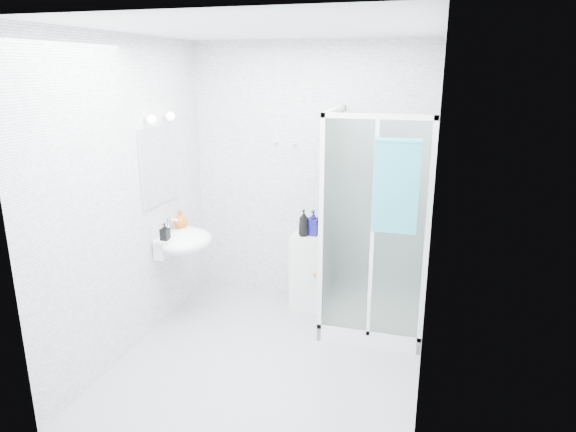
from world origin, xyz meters
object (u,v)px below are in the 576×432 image
(storage_cabinet, at_px, (308,271))
(soap_dispenser_black, at_px, (165,232))
(hand_towel, at_px, (396,184))
(shampoo_bottle_b, at_px, (313,223))
(shampoo_bottle_a, at_px, (304,223))
(wall_basin, at_px, (184,241))
(soap_dispenser_orange, at_px, (180,220))
(shower_enclosure, at_px, (366,283))

(storage_cabinet, distance_m, soap_dispenser_black, 1.48)
(hand_towel, distance_m, shampoo_bottle_b, 1.22)
(shampoo_bottle_a, height_order, soap_dispenser_black, shampoo_bottle_a)
(wall_basin, height_order, storage_cabinet, wall_basin)
(shampoo_bottle_b, bearing_deg, soap_dispenser_orange, -159.58)
(wall_basin, distance_m, hand_towel, 2.02)
(soap_dispenser_black, bearing_deg, soap_dispenser_orange, 95.36)
(shampoo_bottle_a, distance_m, soap_dispenser_black, 1.31)
(wall_basin, xyz_separation_m, storage_cabinet, (1.04, 0.60, -0.41))
(storage_cabinet, xyz_separation_m, soap_dispenser_black, (-1.12, -0.79, 0.56))
(wall_basin, bearing_deg, shampoo_bottle_b, 29.25)
(wall_basin, distance_m, shampoo_bottle_b, 1.25)
(shower_enclosure, distance_m, storage_cabinet, 0.68)
(shampoo_bottle_a, bearing_deg, shampoo_bottle_b, 35.95)
(shower_enclosure, height_order, shampoo_bottle_b, shower_enclosure)
(shower_enclosure, relative_size, soap_dispenser_black, 12.66)
(storage_cabinet, xyz_separation_m, shampoo_bottle_b, (0.04, 0.01, 0.51))
(storage_cabinet, relative_size, shampoo_bottle_a, 2.91)
(shower_enclosure, height_order, soap_dispenser_orange, shower_enclosure)
(shampoo_bottle_b, relative_size, soap_dispenser_orange, 1.41)
(storage_cabinet, xyz_separation_m, shampoo_bottle_a, (-0.04, -0.05, 0.52))
(shampoo_bottle_b, bearing_deg, hand_towel, -40.30)
(storage_cabinet, xyz_separation_m, soap_dispenser_orange, (-1.15, -0.44, 0.57))
(soap_dispenser_orange, height_order, soap_dispenser_black, soap_dispenser_orange)
(shampoo_bottle_b, height_order, soap_dispenser_black, soap_dispenser_black)
(storage_cabinet, height_order, shampoo_bottle_b, shampoo_bottle_b)
(storage_cabinet, relative_size, hand_towel, 1.02)
(shampoo_bottle_a, height_order, shampoo_bottle_b, shampoo_bottle_a)
(hand_towel, distance_m, shampoo_bottle_a, 1.24)
(shower_enclosure, bearing_deg, shampoo_bottle_a, 160.25)
(shampoo_bottle_b, xyz_separation_m, soap_dispenser_black, (-1.16, -0.80, 0.05))
(shampoo_bottle_b, bearing_deg, storage_cabinet, -173.42)
(shower_enclosure, xyz_separation_m, storage_cabinet, (-0.61, 0.29, -0.06))
(wall_basin, distance_m, shampoo_bottle_a, 1.15)
(shampoo_bottle_a, bearing_deg, soap_dispenser_black, -145.64)
(storage_cabinet, height_order, soap_dispenser_black, soap_dispenser_black)
(shampoo_bottle_a, xyz_separation_m, shampoo_bottle_b, (0.08, 0.06, -0.01))
(wall_basin, relative_size, shampoo_bottle_b, 2.27)
(wall_basin, distance_m, soap_dispenser_black, 0.25)
(soap_dispenser_orange, bearing_deg, shower_enclosure, 4.95)
(storage_cabinet, distance_m, soap_dispenser_orange, 1.36)
(shampoo_bottle_b, distance_m, soap_dispenser_black, 1.41)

